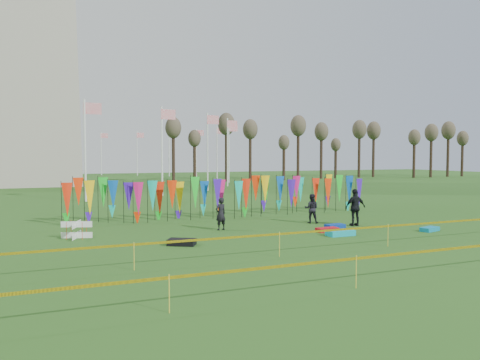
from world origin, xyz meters
name	(u,v)px	position (x,y,z in m)	size (l,w,h in m)	color
ground	(291,240)	(0.00, 0.00, 0.00)	(160.00, 160.00, 0.00)	#234D15
flagpole_ring	(7,153)	(-14.00, 48.00, 4.00)	(57.40, 56.16, 8.00)	silver
banner_row	(229,193)	(0.28, 8.00, 1.43)	(18.64, 0.64, 2.31)	black
caution_tape_near	(322,232)	(-0.22, -2.74, 0.78)	(26.00, 0.02, 0.90)	#E6C704
caution_tape_far	(405,255)	(-0.22, -7.08, 0.78)	(26.00, 0.02, 0.90)	#E6C704
tree_line	(335,139)	(32.00, 44.00, 6.17)	(53.92, 1.92, 7.84)	#35251A
box_kite	(77,230)	(-8.46, 3.98, 0.38)	(0.69, 0.69, 0.76)	red
person_left	(221,214)	(-1.85, 3.70, 0.79)	(0.58, 0.42, 1.59)	black
person_mid	(311,209)	(3.45, 4.02, 0.78)	(0.76, 0.47, 1.57)	black
person_right	(355,207)	(5.00, 2.30, 0.96)	(1.12, 0.64, 1.91)	black
kite_bag_turquoise	(340,233)	(2.59, 0.13, 0.12)	(1.25, 0.62, 0.25)	#0DB3CD
kite_bag_blue	(335,226)	(3.60, 2.04, 0.10)	(0.97, 0.51, 0.20)	#0A36A7
kite_bag_red	(327,230)	(2.64, 1.27, 0.10)	(1.06, 0.49, 0.20)	red
kite_bag_black	(182,242)	(-4.65, 0.71, 0.13)	(1.09, 0.63, 0.25)	black
kite_bag_teal	(430,229)	(7.27, -0.47, 0.10)	(1.02, 0.49, 0.20)	#0C88B3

